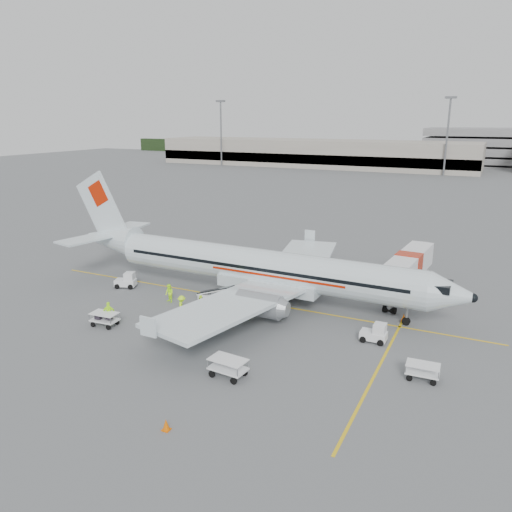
# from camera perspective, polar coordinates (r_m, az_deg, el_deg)

# --- Properties ---
(ground) EXTENTS (360.00, 360.00, 0.00)m
(ground) POSITION_cam_1_polar(r_m,az_deg,el_deg) (46.74, -1.08, -5.09)
(ground) COLOR #56595B
(stripe_lead) EXTENTS (44.00, 0.20, 0.01)m
(stripe_lead) POSITION_cam_1_polar(r_m,az_deg,el_deg) (46.73, -1.08, -5.08)
(stripe_lead) COLOR yellow
(stripe_lead) RESTS_ON ground
(stripe_cross) EXTENTS (0.20, 20.00, 0.01)m
(stripe_cross) POSITION_cam_1_polar(r_m,az_deg,el_deg) (35.55, 13.71, -12.51)
(stripe_cross) COLOR yellow
(stripe_cross) RESTS_ON ground
(terminal_west) EXTENTS (110.00, 22.00, 9.00)m
(terminal_west) POSITION_cam_1_polar(r_m,az_deg,el_deg) (179.66, 6.50, 11.62)
(terminal_west) COLOR gray
(terminal_west) RESTS_ON ground
(treeline) EXTENTS (300.00, 3.00, 6.00)m
(treeline) POSITION_cam_1_polar(r_m,az_deg,el_deg) (215.30, 20.95, 10.95)
(treeline) COLOR black
(treeline) RESTS_ON ground
(mast_west) EXTENTS (3.20, 1.20, 22.00)m
(mast_west) POSITION_cam_1_polar(r_m,az_deg,el_deg) (180.96, -4.01, 13.77)
(mast_west) COLOR slate
(mast_west) RESTS_ON ground
(mast_center) EXTENTS (3.20, 1.20, 22.00)m
(mast_center) POSITION_cam_1_polar(r_m,az_deg,el_deg) (157.76, 20.99, 12.56)
(mast_center) COLOR slate
(mast_center) RESTS_ON ground
(aircraft) EXTENTS (39.87, 31.55, 10.82)m
(aircraft) POSITION_cam_1_polar(r_m,az_deg,el_deg) (45.36, 0.66, 1.44)
(aircraft) COLOR silver
(aircraft) RESTS_ON ground
(jet_bridge) EXTENTS (4.11, 15.56, 4.04)m
(jet_bridge) POSITION_cam_1_polar(r_m,az_deg,el_deg) (49.84, 16.92, -2.00)
(jet_bridge) COLOR white
(jet_bridge) RESTS_ON ground
(belt_loader) EXTENTS (4.96, 2.64, 2.55)m
(belt_loader) POSITION_cam_1_polar(r_m,az_deg,el_deg) (45.56, -4.47, -3.98)
(belt_loader) COLOR white
(belt_loader) RESTS_ON ground
(tug_fore) EXTENTS (1.96, 1.13, 1.51)m
(tug_fore) POSITION_cam_1_polar(r_m,az_deg,el_deg) (39.27, 13.29, -8.48)
(tug_fore) COLOR white
(tug_fore) RESTS_ON ground
(tug_mid) EXTENTS (2.48, 1.74, 1.75)m
(tug_mid) POSITION_cam_1_polar(r_m,az_deg,el_deg) (40.34, -8.04, -7.35)
(tug_mid) COLOR white
(tug_mid) RESTS_ON ground
(tug_aft) EXTENTS (2.29, 1.77, 1.56)m
(tug_aft) POSITION_cam_1_polar(r_m,az_deg,el_deg) (51.66, -14.70, -2.66)
(tug_aft) COLOR white
(tug_aft) RESTS_ON ground
(cart_loaded_a) EXTENTS (2.17, 1.39, 1.09)m
(cart_loaded_a) POSITION_cam_1_polar(r_m,az_deg,el_deg) (41.27, -6.79, -7.26)
(cart_loaded_a) COLOR white
(cart_loaded_a) RESTS_ON ground
(cart_loaded_b) EXTENTS (2.28, 1.45, 1.14)m
(cart_loaded_b) POSITION_cam_1_polar(r_m,az_deg,el_deg) (42.85, -16.90, -6.93)
(cart_loaded_b) COLOR white
(cart_loaded_b) RESTS_ON ground
(cart_empty_a) EXTENTS (2.58, 1.68, 1.28)m
(cart_empty_a) POSITION_cam_1_polar(r_m,az_deg,el_deg) (33.54, -3.21, -12.62)
(cart_empty_a) COLOR white
(cart_empty_a) RESTS_ON ground
(cart_empty_b) EXTENTS (2.16, 1.34, 1.10)m
(cart_empty_b) POSITION_cam_1_polar(r_m,az_deg,el_deg) (34.93, 18.49, -12.43)
(cart_empty_b) COLOR white
(cart_empty_b) RESTS_ON ground
(cone_nose) EXTENTS (0.42, 0.42, 0.69)m
(cone_nose) POSITION_cam_1_polar(r_m,az_deg,el_deg) (43.82, 16.52, -6.72)
(cone_nose) COLOR #DF5A01
(cone_nose) RESTS_ON ground
(cone_port) EXTENTS (0.33, 0.33, 0.53)m
(cone_port) POSITION_cam_1_polar(r_m,az_deg,el_deg) (52.11, 10.02, -2.81)
(cone_port) COLOR #DF5A01
(cone_port) RESTS_ON ground
(cone_stbd) EXTENTS (0.43, 0.43, 0.70)m
(cone_stbd) POSITION_cam_1_polar(r_m,az_deg,el_deg) (29.05, -10.24, -18.41)
(cone_stbd) COLOR #DF5A01
(cone_stbd) RESTS_ON ground
(crew_a) EXTENTS (0.72, 0.65, 1.67)m
(crew_a) POSITION_cam_1_polar(r_m,az_deg,el_deg) (43.67, -6.30, -5.53)
(crew_a) COLOR #B6F618
(crew_a) RESTS_ON ground
(crew_b) EXTENTS (1.03, 0.93, 1.73)m
(crew_b) POSITION_cam_1_polar(r_m,az_deg,el_deg) (46.64, -9.88, -4.23)
(crew_b) COLOR #B6F618
(crew_b) RESTS_ON ground
(crew_c) EXTENTS (1.27, 1.40, 1.88)m
(crew_c) POSITION_cam_1_polar(r_m,az_deg,el_deg) (43.19, -8.47, -5.70)
(crew_c) COLOR #B6F618
(crew_c) RESTS_ON ground
(crew_d) EXTENTS (1.18, 0.92, 1.87)m
(crew_d) POSITION_cam_1_polar(r_m,az_deg,el_deg) (43.12, -16.45, -6.24)
(crew_d) COLOR #B6F618
(crew_d) RESTS_ON ground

